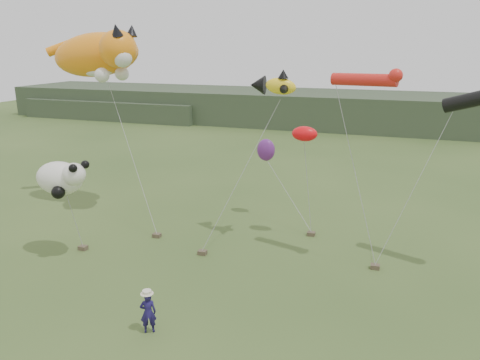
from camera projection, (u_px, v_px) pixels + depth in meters
The scene contains 9 objects.
ground at pixel (184, 311), 17.70m from camera, with size 120.00×120.00×0.00m, color #385123.
headland at pixel (315, 109), 58.72m from camera, with size 90.00×13.00×4.00m.
festival_attendant at pixel (148, 313), 16.20m from camera, with size 0.56×0.37×1.54m, color #1C144C.
sandbag_anchors at pixel (224, 246), 23.12m from camera, with size 14.12×5.75×0.21m.
cat_kite at pixel (100, 54), 26.56m from camera, with size 7.24×3.87×3.19m.
fish_kite at pixel (272, 85), 22.14m from camera, with size 2.42×1.61×1.24m.
tube_kites at pixel (448, 89), 19.07m from camera, with size 8.13×2.44×1.93m.
panda_kite at pixel (62, 178), 21.38m from camera, with size 2.73×1.76×1.69m.
misc_kites at pixel (281, 144), 25.12m from camera, with size 3.84×3.22×2.54m.
Camera 1 is at (7.11, -14.07, 9.69)m, focal length 35.00 mm.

